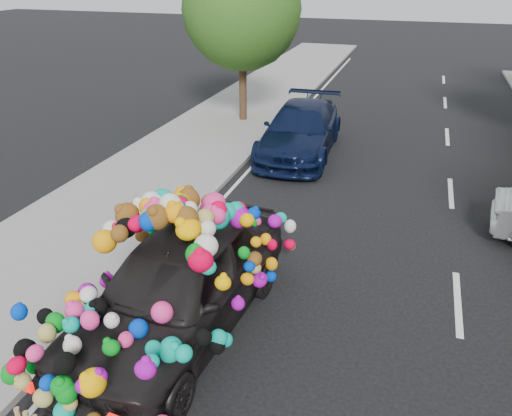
# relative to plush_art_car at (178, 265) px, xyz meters

# --- Properties ---
(ground) EXTENTS (100.00, 100.00, 0.00)m
(ground) POSITION_rel_plush_art_car_xyz_m (0.80, 2.12, -1.22)
(ground) COLOR black
(ground) RESTS_ON ground
(sidewalk) EXTENTS (4.00, 60.00, 0.12)m
(sidewalk) POSITION_rel_plush_art_car_xyz_m (-3.50, 2.12, -1.16)
(sidewalk) COLOR gray
(sidewalk) RESTS_ON ground
(kerb) EXTENTS (0.15, 60.00, 0.13)m
(kerb) POSITION_rel_plush_art_car_xyz_m (-1.55, 2.12, -1.16)
(kerb) COLOR gray
(kerb) RESTS_ON ground
(lane_markings) EXTENTS (6.00, 50.00, 0.01)m
(lane_markings) POSITION_rel_plush_art_car_xyz_m (4.40, 2.12, -1.21)
(lane_markings) COLOR silver
(lane_markings) RESTS_ON ground
(tree_near_sidewalk) EXTENTS (4.20, 4.20, 6.13)m
(tree_near_sidewalk) POSITION_rel_plush_art_car_xyz_m (-3.00, 11.62, 2.80)
(tree_near_sidewalk) COLOR #332114
(tree_near_sidewalk) RESTS_ON ground
(plush_art_car) EXTENTS (2.84, 5.41, 2.36)m
(plush_art_car) POSITION_rel_plush_art_car_xyz_m (0.00, 0.00, 0.00)
(plush_art_car) COLOR black
(plush_art_car) RESTS_ON ground
(navy_sedan) EXTENTS (2.34, 5.30, 1.51)m
(navy_sedan) POSITION_rel_plush_art_car_xyz_m (-0.13, 8.92, -0.46)
(navy_sedan) COLOR #0B1432
(navy_sedan) RESTS_ON ground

